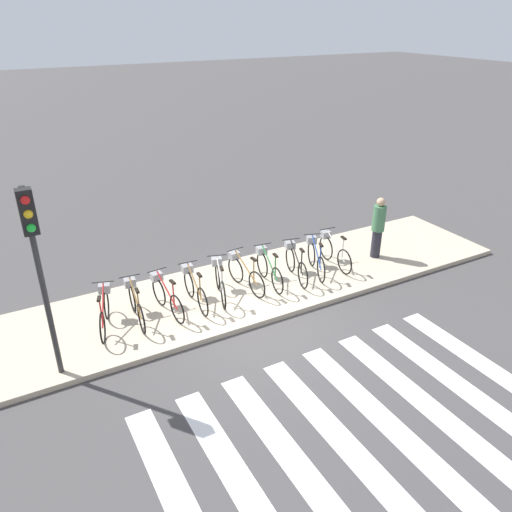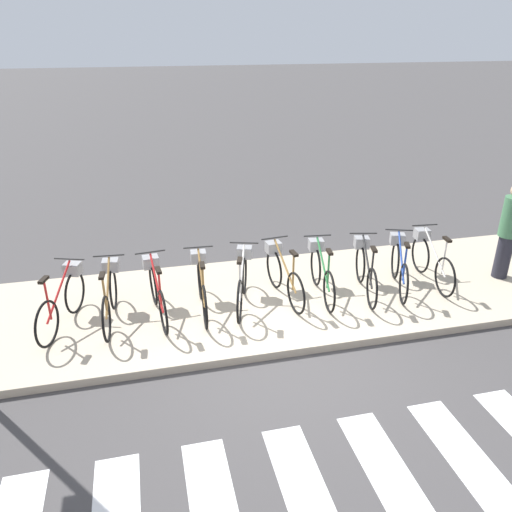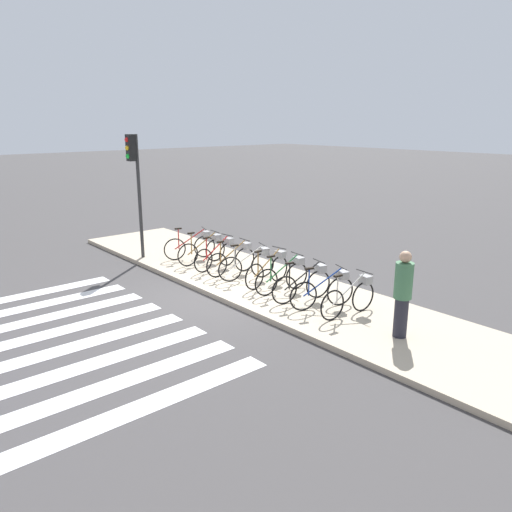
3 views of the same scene
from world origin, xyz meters
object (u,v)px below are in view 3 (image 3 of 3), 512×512
at_px(pedestrian, 403,292).
at_px(parked_bicycle_6, 285,274).
at_px(parked_bicycle_4, 250,263).
at_px(parked_bicycle_7, 305,282).
at_px(parked_bicycle_8, 326,289).
at_px(parked_bicycle_9, 351,296).
at_px(parked_bicycle_2, 218,253).
at_px(parked_bicycle_0, 193,244).
at_px(parked_bicycle_5, 270,268).
at_px(parked_bicycle_3, 234,258).
at_px(parked_bicycle_1, 205,249).
at_px(traffic_light, 134,171).

bearing_deg(pedestrian, parked_bicycle_6, 177.63).
distance_m(parked_bicycle_4, parked_bicycle_7, 2.06).
bearing_deg(pedestrian, parked_bicycle_8, 177.79).
height_order(parked_bicycle_7, parked_bicycle_9, same).
bearing_deg(parked_bicycle_2, pedestrian, -0.89).
relative_size(parked_bicycle_0, parked_bicycle_7, 0.98).
height_order(parked_bicycle_4, parked_bicycle_8, same).
xyz_separation_m(parked_bicycle_4, parked_bicycle_5, (0.68, 0.08, 0.00)).
bearing_deg(parked_bicycle_2, parked_bicycle_3, 1.55).
xyz_separation_m(parked_bicycle_2, parked_bicycle_5, (2.01, 0.12, 0.00)).
distance_m(parked_bicycle_2, parked_bicycle_8, 4.01).
bearing_deg(parked_bicycle_1, traffic_light, -146.79).
relative_size(parked_bicycle_1, parked_bicycle_2, 1.00).
height_order(parked_bicycle_0, parked_bicycle_4, same).
distance_m(parked_bicycle_5, parked_bicycle_7, 1.39).
relative_size(parked_bicycle_4, parked_bicycle_5, 0.97).
relative_size(parked_bicycle_6, parked_bicycle_8, 1.05).
bearing_deg(parked_bicycle_3, parked_bicycle_1, -179.75).
xyz_separation_m(parked_bicycle_0, parked_bicycle_6, (3.99, 0.00, 0.00)).
height_order(parked_bicycle_8, pedestrian, pedestrian).
distance_m(parked_bicycle_0, parked_bicycle_1, 0.66).
bearing_deg(parked_bicycle_9, parked_bicycle_0, -179.71).
height_order(parked_bicycle_0, parked_bicycle_3, same).
xyz_separation_m(parked_bicycle_1, parked_bicycle_6, (3.33, 0.03, 0.00)).
xyz_separation_m(parked_bicycle_3, parked_bicycle_8, (3.33, -0.04, 0.00)).
height_order(parked_bicycle_3, parked_bicycle_9, same).
xyz_separation_m(parked_bicycle_2, parked_bicycle_3, (0.69, 0.02, 0.00)).
bearing_deg(traffic_light, parked_bicycle_5, 15.78).
relative_size(parked_bicycle_5, pedestrian, 0.92).
bearing_deg(parked_bicycle_5, parked_bicycle_7, -6.06).
relative_size(parked_bicycle_5, parked_bicycle_9, 1.00).
bearing_deg(parked_bicycle_0, parked_bicycle_5, 1.28).
bearing_deg(parked_bicycle_1, parked_bicycle_9, 0.64).
height_order(parked_bicycle_0, pedestrian, pedestrian).
height_order(parked_bicycle_1, parked_bicycle_2, same).
bearing_deg(parked_bicycle_0, parked_bicycle_9, 0.29).
xyz_separation_m(parked_bicycle_5, parked_bicycle_7, (1.38, -0.15, 0.00)).
height_order(parked_bicycle_7, parked_bicycle_8, same).
xyz_separation_m(parked_bicycle_0, parked_bicycle_7, (4.73, -0.07, 0.00)).
distance_m(parked_bicycle_0, parked_bicycle_3, 2.02).
bearing_deg(parked_bicycle_7, parked_bicycle_3, 178.96).
height_order(parked_bicycle_6, parked_bicycle_8, same).
distance_m(parked_bicycle_9, traffic_light, 7.53).
height_order(parked_bicycle_6, pedestrian, pedestrian).
distance_m(parked_bicycle_0, parked_bicycle_5, 3.35).
bearing_deg(parked_bicycle_8, parked_bicycle_9, 8.00).
bearing_deg(parked_bicycle_3, parked_bicycle_7, -1.04).
bearing_deg(parked_bicycle_6, parked_bicycle_5, 173.54).
height_order(parked_bicycle_5, traffic_light, traffic_light).
relative_size(parked_bicycle_3, parked_bicycle_5, 1.00).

